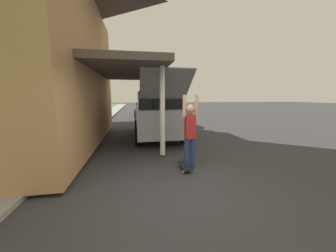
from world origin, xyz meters
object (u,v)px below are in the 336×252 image
object	(u,v)px
car_down_street	(144,110)
skateboard	(185,166)
suv_parked	(157,113)
skateboarder	(190,131)
lawn_tree_far	(68,59)

from	to	relation	value
car_down_street	skateboard	world-z (taller)	car_down_street
suv_parked	skateboard	distance (m)	4.36
car_down_street	skateboard	size ratio (longest dim) A/B	5.91
suv_parked	skateboarder	xyz separation A→B (m)	(0.36, -4.19, -0.14)
skateboarder	car_down_street	bearing A→B (deg)	92.21
lawn_tree_far	suv_parked	distance (m)	8.18
lawn_tree_far	suv_parked	bearing A→B (deg)	-44.56
suv_parked	skateboard	world-z (taller)	suv_parked
lawn_tree_far	skateboard	size ratio (longest dim) A/B	8.79
suv_parked	lawn_tree_far	bearing A→B (deg)	135.44
lawn_tree_far	skateboard	bearing A→B (deg)	-59.59
car_down_street	skateboard	distance (m)	13.80
car_down_street	skateboarder	world-z (taller)	skateboarder
skateboarder	lawn_tree_far	bearing A→B (deg)	121.13
suv_parked	skateboarder	world-z (taller)	suv_parked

